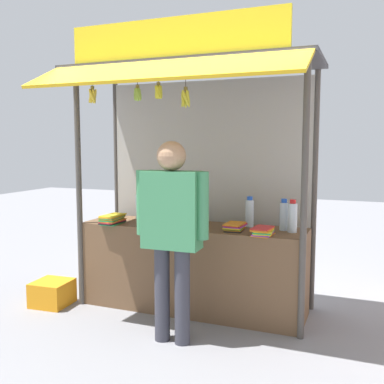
% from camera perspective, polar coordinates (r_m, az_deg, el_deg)
% --- Properties ---
extents(ground_plane, '(20.00, 20.00, 0.00)m').
position_cam_1_polar(ground_plane, '(4.87, 0.00, -14.69)').
color(ground_plane, gray).
extents(stall_counter, '(2.34, 0.61, 0.89)m').
position_cam_1_polar(stall_counter, '(4.73, 0.00, -9.63)').
color(stall_counter, brown).
rests_on(stall_counter, ground).
extents(stall_structure, '(2.54, 1.50, 2.86)m').
position_cam_1_polar(stall_structure, '(4.67, 0.61, 6.04)').
color(stall_structure, '#4C4742').
rests_on(stall_structure, ground).
extents(water_bottle_front_left, '(0.09, 0.09, 0.31)m').
position_cam_1_polar(water_bottle_front_left, '(5.07, -6.74, -1.75)').
color(water_bottle_front_left, silver).
rests_on(water_bottle_front_left, stall_counter).
extents(water_bottle_far_left, '(0.09, 0.09, 0.32)m').
position_cam_1_polar(water_bottle_far_left, '(4.37, 12.74, -3.13)').
color(water_bottle_far_left, silver).
rests_on(water_bottle_far_left, stall_counter).
extents(water_bottle_mid_right, '(0.09, 0.09, 0.31)m').
position_cam_1_polar(water_bottle_mid_right, '(4.58, 7.38, -2.62)').
color(water_bottle_mid_right, silver).
rests_on(water_bottle_mid_right, stall_counter).
extents(water_bottle_front_right, '(0.09, 0.09, 0.31)m').
position_cam_1_polar(water_bottle_front_right, '(4.45, 11.68, -2.97)').
color(water_bottle_front_right, silver).
rests_on(water_bottle_front_right, stall_counter).
extents(magazine_stack_left, '(0.20, 0.28, 0.07)m').
position_cam_1_polar(magazine_stack_left, '(4.38, 5.48, -4.44)').
color(magazine_stack_left, black).
rests_on(magazine_stack_left, stall_counter).
extents(magazine_stack_far_right, '(0.20, 0.31, 0.10)m').
position_cam_1_polar(magazine_stack_far_right, '(4.80, -10.15, -3.45)').
color(magazine_stack_far_right, green).
rests_on(magazine_stack_far_right, stall_counter).
extents(magazine_stack_back_left, '(0.20, 0.28, 0.07)m').
position_cam_1_polar(magazine_stack_back_left, '(4.20, 9.09, -4.98)').
color(magazine_stack_back_left, orange).
rests_on(magazine_stack_back_left, stall_counter).
extents(magazine_stack_center, '(0.26, 0.30, 0.07)m').
position_cam_1_polar(magazine_stack_center, '(4.56, -1.30, -4.06)').
color(magazine_stack_center, purple).
rests_on(magazine_stack_center, stall_counter).
extents(banana_bunch_inner_left, '(0.09, 0.09, 0.24)m').
position_cam_1_polar(banana_bunch_inner_left, '(4.37, -6.98, 12.33)').
color(banana_bunch_inner_left, '#332D23').
extents(banana_bunch_rightmost, '(0.10, 0.10, 0.25)m').
position_cam_1_polar(banana_bunch_rightmost, '(4.64, -12.62, 11.96)').
color(banana_bunch_rightmost, '#332D23').
extents(banana_bunch_inner_right, '(0.11, 0.11, 0.32)m').
position_cam_1_polar(banana_bunch_inner_right, '(4.15, -0.83, 11.94)').
color(banana_bunch_inner_right, '#332D23').
extents(banana_bunch_leftmost, '(0.09, 0.09, 0.23)m').
position_cam_1_polar(banana_bunch_leftmost, '(4.27, -4.31, 12.67)').
color(banana_bunch_leftmost, '#332D23').
extents(vendor_person, '(0.67, 0.25, 1.76)m').
position_cam_1_polar(vendor_person, '(3.83, -2.61, -4.00)').
color(vendor_person, '#383842').
rests_on(vendor_person, ground).
extents(plastic_crate, '(0.40, 0.40, 0.26)m').
position_cam_1_polar(plastic_crate, '(5.16, -17.45, -12.22)').
color(plastic_crate, orange).
rests_on(plastic_crate, ground).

